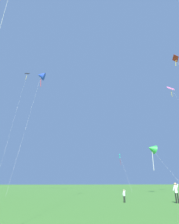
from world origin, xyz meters
TOP-DOWN VIEW (x-y plane):
  - kite_blue_delta at (-6.96, 34.98)m, footprint 2.26×11.16m
  - kite_teal_box at (10.87, 40.38)m, footprint 1.03×9.45m
  - kite_pink_low at (19.65, 30.68)m, footprint 1.74×12.28m
  - kite_black_large at (-11.93, 42.99)m, footprint 1.96×9.13m
  - kite_green_small at (14.32, 31.51)m, footprint 2.33×12.82m
  - person_child_small at (4.01, 15.91)m, footprint 0.34×0.18m
  - person_with_spool at (8.30, 14.80)m, footprint 0.52×0.28m

SIDE VIEW (x-z plane):
  - person_child_small at x=4.01m, z-range 0.11..1.18m
  - person_with_spool at x=8.30m, z-range 0.17..1.81m
  - kite_teal_box at x=10.87m, z-range 3.19..10.87m
  - kite_green_small at x=14.32m, z-range 3.23..11.64m
  - kite_pink_low at x=19.65m, z-range 8.52..28.93m
  - kite_blue_delta at x=-6.96m, z-range 10.95..34.91m
  - kite_black_large at x=-11.93m, z-range 11.42..40.15m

